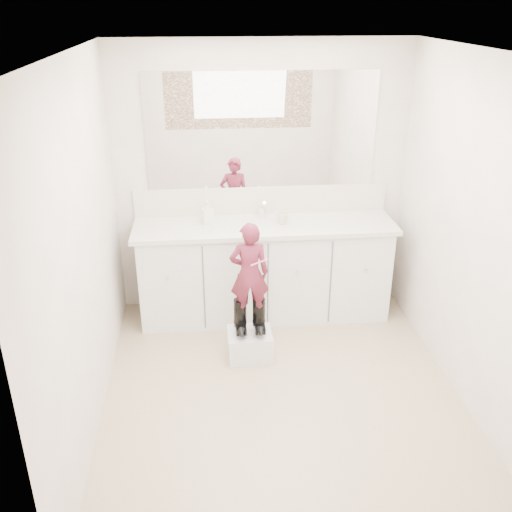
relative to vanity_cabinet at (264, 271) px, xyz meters
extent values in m
plane|color=#968562|center=(0.00, -1.23, -0.42)|extent=(3.00, 3.00, 0.00)
plane|color=white|center=(0.00, -1.23, 1.97)|extent=(3.00, 3.00, 0.00)
plane|color=beige|center=(0.00, 0.27, 0.77)|extent=(2.60, 0.00, 2.60)
plane|color=beige|center=(0.00, -2.73, 0.77)|extent=(2.60, 0.00, 2.60)
plane|color=beige|center=(-1.30, -1.23, 0.78)|extent=(0.00, 3.00, 3.00)
plane|color=beige|center=(1.30, -1.23, 0.78)|extent=(0.00, 3.00, 3.00)
cube|color=silver|center=(0.00, 0.00, 0.00)|extent=(2.20, 0.55, 0.85)
cube|color=beige|center=(0.00, -0.01, 0.45)|extent=(2.28, 0.58, 0.04)
cube|color=beige|center=(0.00, 0.26, 0.59)|extent=(2.28, 0.03, 0.25)
cube|color=white|center=(0.00, 0.26, 1.22)|extent=(2.00, 0.02, 1.00)
cube|color=#472819|center=(0.00, -2.71, 1.22)|extent=(2.00, 0.01, 1.20)
cylinder|color=silver|center=(0.00, 0.15, 0.52)|extent=(0.08, 0.08, 0.10)
imported|color=beige|center=(0.15, -0.01, 0.51)|extent=(0.11, 0.11, 0.10)
imported|color=silver|center=(-0.50, 0.06, 0.57)|extent=(0.11, 0.12, 0.20)
cube|color=silver|center=(-0.19, -0.70, -0.31)|extent=(0.36, 0.30, 0.23)
imported|color=#9A2F48|center=(-0.19, -0.68, 0.32)|extent=(0.31, 0.20, 0.84)
cylinder|color=pink|center=(-0.12, -0.76, 0.45)|extent=(0.14, 0.01, 0.06)
camera|label=1|loc=(-0.52, -4.61, 2.25)|focal=40.00mm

